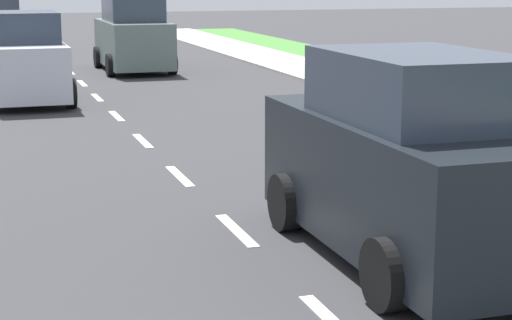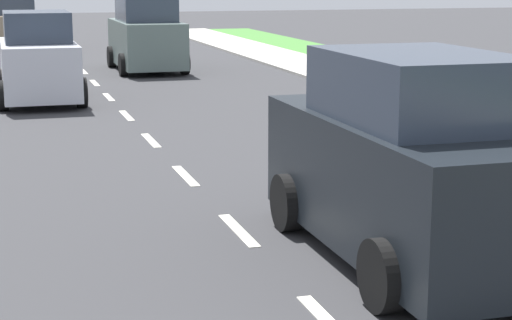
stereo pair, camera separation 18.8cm
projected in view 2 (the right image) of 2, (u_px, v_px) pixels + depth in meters
ground_plane at (107, 96)px, 22.05m from camera, size 96.00×96.00×0.00m
lane_center_line at (89, 77)px, 25.99m from camera, size 0.14×46.40×0.01m
car_oncoming_third at (16, 24)px, 35.91m from camera, size 1.92×3.85×2.05m
car_outgoing_ahead at (413, 164)px, 9.28m from camera, size 2.07×4.33×2.20m
car_outgoing_far at (146, 37)px, 27.49m from camera, size 2.06×4.29×2.24m
car_oncoming_second at (38, 60)px, 20.81m from camera, size 1.93×3.81×2.11m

